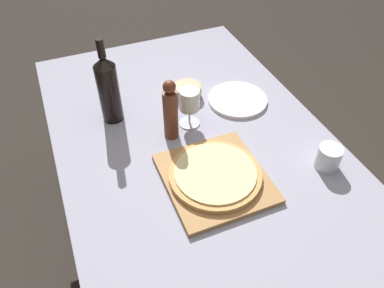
% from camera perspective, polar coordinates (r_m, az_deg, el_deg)
% --- Properties ---
extents(ground_plane, '(12.00, 12.00, 0.00)m').
position_cam_1_polar(ground_plane, '(1.92, 1.42, -17.63)').
color(ground_plane, '#2D2823').
extents(dining_table, '(0.98, 1.74, 0.74)m').
position_cam_1_polar(dining_table, '(1.37, 1.90, -4.27)').
color(dining_table, '#9393A8').
rests_on(dining_table, ground_plane).
extents(cutting_board, '(0.33, 0.35, 0.02)m').
position_cam_1_polar(cutting_board, '(1.24, 3.52, -5.20)').
color(cutting_board, '#A87A47').
rests_on(cutting_board, dining_table).
extents(pizza, '(0.31, 0.31, 0.02)m').
position_cam_1_polar(pizza, '(1.23, 3.56, -4.57)').
color(pizza, tan).
rests_on(pizza, cutting_board).
extents(wine_bottle, '(0.08, 0.08, 0.34)m').
position_cam_1_polar(wine_bottle, '(1.42, -12.64, 8.26)').
color(wine_bottle, black).
rests_on(wine_bottle, dining_table).
extents(pepper_mill, '(0.05, 0.05, 0.24)m').
position_cam_1_polar(pepper_mill, '(1.32, -3.30, 5.02)').
color(pepper_mill, '#5B2D19').
rests_on(pepper_mill, dining_table).
extents(wine_glass, '(0.08, 0.08, 0.16)m').
position_cam_1_polar(wine_glass, '(1.38, -0.41, 6.50)').
color(wine_glass, silver).
rests_on(wine_glass, dining_table).
extents(small_bowl, '(0.11, 0.11, 0.05)m').
position_cam_1_polar(small_bowl, '(1.57, -0.66, 8.06)').
color(small_bowl, tan).
rests_on(small_bowl, dining_table).
extents(drinking_tumbler, '(0.08, 0.08, 0.08)m').
position_cam_1_polar(drinking_tumbler, '(1.34, 20.09, -1.92)').
color(drinking_tumbler, silver).
rests_on(drinking_tumbler, dining_table).
extents(dinner_plate, '(0.24, 0.24, 0.01)m').
position_cam_1_polar(dinner_plate, '(1.57, 6.97, 6.75)').
color(dinner_plate, white).
rests_on(dinner_plate, dining_table).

